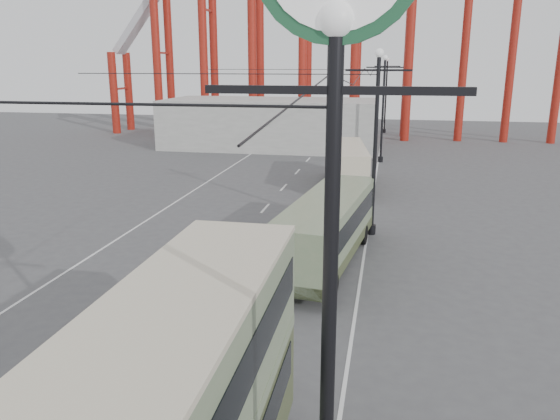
% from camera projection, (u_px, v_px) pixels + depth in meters
% --- Properties ---
extents(road_markings, '(12.52, 120.00, 0.01)m').
position_uv_depth(road_markings, '(259.00, 218.00, 31.34)').
color(road_markings, silver).
rests_on(road_markings, ground).
extents(lamp_post_near, '(3.20, 0.44, 10.80)m').
position_uv_depth(lamp_post_near, '(334.00, 127.00, 6.58)').
color(lamp_post_near, black).
rests_on(lamp_post_near, ground).
extents(lamp_post_mid, '(3.20, 0.44, 9.32)m').
position_uv_depth(lamp_post_mid, '(375.00, 145.00, 27.29)').
color(lamp_post_mid, black).
rests_on(lamp_post_mid, ground).
extents(lamp_post_far, '(3.20, 0.44, 9.32)m').
position_uv_depth(lamp_post_far, '(383.00, 110.00, 48.12)').
color(lamp_post_far, black).
rests_on(lamp_post_far, ground).
extents(lamp_post_distant, '(3.20, 0.44, 9.32)m').
position_uv_depth(lamp_post_distant, '(386.00, 96.00, 68.96)').
color(lamp_post_distant, black).
rests_on(lamp_post_distant, ground).
extents(fairground_shed, '(22.00, 10.00, 5.00)m').
position_uv_depth(fairground_shed, '(271.00, 123.00, 57.52)').
color(fairground_shed, '#989893').
rests_on(fairground_shed, ground).
extents(single_decker_green, '(3.72, 10.73, 2.97)m').
position_uv_depth(single_decker_green, '(328.00, 227.00, 23.91)').
color(single_decker_green, '#6A7E5C').
rests_on(single_decker_green, ground).
extents(single_decker_cream, '(3.66, 9.76, 2.96)m').
position_uv_depth(single_decker_cream, '(347.00, 164.00, 39.12)').
color(single_decker_cream, beige).
rests_on(single_decker_cream, ground).
extents(pedestrian, '(0.77, 0.54, 2.00)m').
position_uv_depth(pedestrian, '(259.00, 245.00, 23.61)').
color(pedestrian, black).
rests_on(pedestrian, ground).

